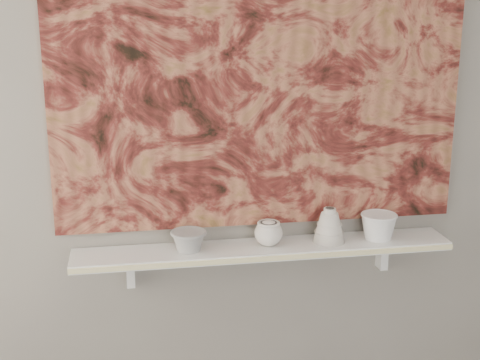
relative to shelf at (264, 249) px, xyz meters
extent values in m
plane|color=slate|center=(0.00, 0.09, 0.44)|extent=(3.60, 0.00, 3.60)
cube|color=white|center=(0.00, 0.00, 0.00)|extent=(1.40, 0.18, 0.03)
cube|color=beige|center=(0.00, -0.09, 0.00)|extent=(1.40, 0.01, 0.02)
cube|color=white|center=(-0.49, 0.06, -0.07)|extent=(0.03, 0.06, 0.12)
cube|color=white|center=(0.49, 0.06, -0.07)|extent=(0.03, 0.06, 0.12)
cube|color=maroon|center=(0.00, 0.08, 0.62)|extent=(1.50, 0.02, 1.10)
cube|color=black|center=(0.45, 0.07, 0.32)|extent=(0.09, 0.00, 0.08)
camera|label=1|loc=(-0.48, -2.26, 0.90)|focal=50.00mm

